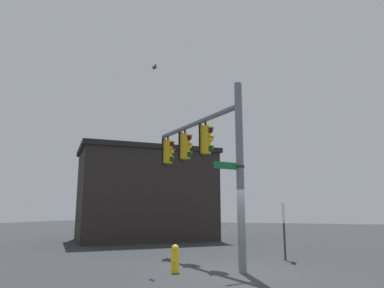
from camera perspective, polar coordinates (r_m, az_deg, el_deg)
ground_plane at (r=11.29m, az=8.37°, el=-20.25°), size 80.00×80.00×0.00m
signal_pole at (r=11.19m, az=7.94°, el=-4.78°), size 0.24×0.24×6.06m
mast_arm at (r=13.90m, az=0.43°, el=3.38°), size 3.80×4.50×0.21m
traffic_light_nearest_pole at (r=13.04m, az=2.35°, el=0.72°), size 0.54×0.49×1.31m
traffic_light_mid_inner at (r=14.39m, az=-1.10°, el=-0.37°), size 0.54×0.49×1.31m
traffic_light_mid_outer at (r=15.79m, az=-3.95°, el=-1.28°), size 0.54×0.49×1.31m
street_name_sign at (r=11.05m, az=6.80°, el=-3.65°), size 0.92×0.79×0.22m
bird_flying at (r=14.23m, az=-6.20°, el=12.46°), size 0.32×0.28×0.09m
storefront_building at (r=22.57m, az=-7.64°, el=-8.17°), size 9.70×9.86×5.70m
tree_by_storefront at (r=24.14m, az=-3.61°, el=-4.17°), size 3.16×3.16×6.26m
fire_hydrant at (r=11.15m, az=-2.81°, el=-18.30°), size 0.35×0.24×0.82m
historical_marker at (r=14.05m, az=14.88°, el=-12.36°), size 0.60×0.08×2.13m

